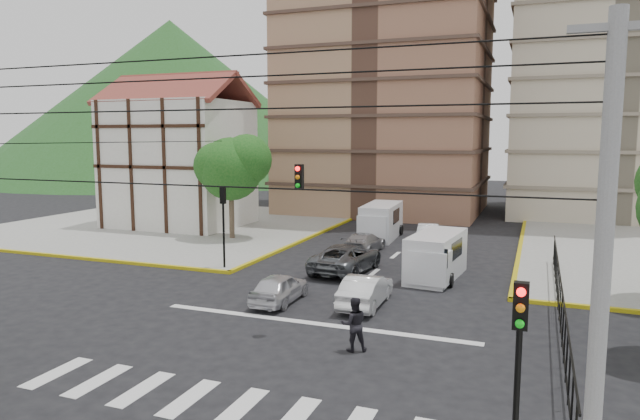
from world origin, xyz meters
The scene contains 21 objects.
ground centered at (0.00, 0.00, 0.00)m, with size 160.00×160.00×0.00m, color black.
sidewalk_nw centered at (-20.00, 20.00, 0.07)m, with size 26.00×26.00×0.15m, color gray.
crosswalk_stripes centered at (0.00, -6.00, 0.01)m, with size 12.00×2.40×0.01m, color silver.
stop_line centered at (0.00, 1.20, 0.01)m, with size 13.00×0.40×0.01m, color silver.
tudor_building centered at (-19.00, 20.00, 5.25)m, with size 10.80×8.05×12.23m.
distant_hill centered at (-55.00, 70.00, 14.00)m, with size 70.00×70.00×28.00m, color #24521B.
park_fence centered at (9.00, 4.50, 0.00)m, with size 0.10×22.50×1.66m, color black, non-canonical shape.
tree_tudor centered at (-11.90, 16.01, 5.22)m, with size 5.39×4.40×7.43m.
traffic_light_se centered at (7.80, -7.80, 3.11)m, with size 0.28×0.22×4.40m.
traffic_light_nw centered at (-7.80, 7.80, 3.11)m, with size 0.28×0.22×4.40m.
traffic_light_hanging centered at (0.00, -2.04, 5.90)m, with size 18.00×9.12×0.92m.
utility_pole_se centered at (9.00, -9.00, 4.77)m, with size 1.40×0.28×9.00m.
van_right_lane centered at (3.28, 9.92, 1.13)m, with size 2.51×5.33×2.32m.
van_left_lane centered at (-2.37, 20.24, 1.20)m, with size 2.43×5.57×2.46m.
car_silver_front_left centered at (-2.38, 3.31, 0.65)m, with size 1.54×3.84×1.31m, color silver.
car_white_front_right centered at (1.29, 4.16, 0.69)m, with size 1.46×4.19×1.38m, color silver.
car_grey_mid_left centered at (-1.46, 9.82, 0.76)m, with size 2.52×5.47×1.52m, color #585C60.
car_silver_rear_left centered at (-2.07, 15.21, 0.63)m, with size 1.75×4.31×1.25m, color #A6A6AA.
car_darkgrey_mid_right centered at (2.65, 15.28, 0.70)m, with size 1.65×4.10×1.40m, color #262629.
car_white_rear_right centered at (1.04, 20.51, 0.64)m, with size 1.36×3.91×1.29m, color silver.
pedestrian_crosswalk centered at (2.39, -0.96, 0.93)m, with size 0.90×0.71×1.86m, color black.
Camera 1 is at (8.00, -18.75, 7.22)m, focal length 32.00 mm.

